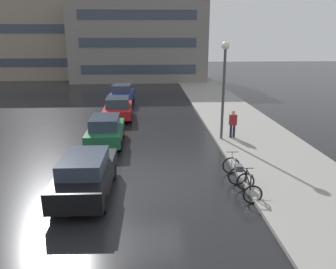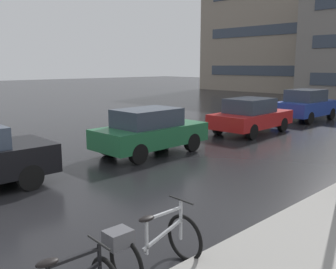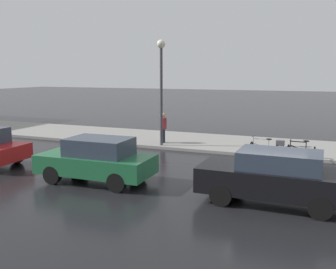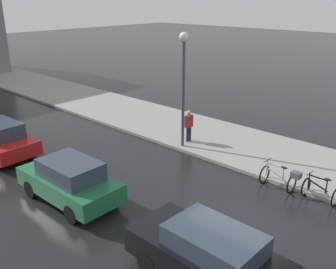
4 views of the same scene
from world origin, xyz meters
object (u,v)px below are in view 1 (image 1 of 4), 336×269
(pedestrian, at_px, (233,123))
(car_red, at_px, (118,108))
(streetlamp, at_px, (224,76))
(bicycle_second, at_px, (235,169))
(bicycle_nearest, at_px, (249,187))
(car_green, at_px, (106,130))
(car_black, at_px, (86,174))
(car_blue, at_px, (122,94))

(pedestrian, bearing_deg, car_red, 141.86)
(streetlamp, bearing_deg, bicycle_second, -96.14)
(bicycle_nearest, distance_m, bicycle_second, 1.41)
(car_red, bearing_deg, car_green, -91.15)
(bicycle_second, bearing_deg, pedestrian, 77.38)
(car_black, relative_size, streetlamp, 0.80)
(car_black, xyz_separation_m, car_red, (0.06, 11.86, -0.03))
(bicycle_second, xyz_separation_m, car_blue, (-5.84, 16.54, 0.36))
(pedestrian, bearing_deg, streetlamp, -165.09)
(bicycle_second, bearing_deg, car_red, 117.42)
(car_red, bearing_deg, car_black, -90.29)
(car_red, xyz_separation_m, car_blue, (-0.16, 5.61, 0.06))
(car_black, xyz_separation_m, car_green, (-0.06, 5.99, -0.02))
(bicycle_second, height_order, car_red, car_red)
(bicycle_nearest, distance_m, car_black, 5.92)
(car_red, bearing_deg, bicycle_second, -62.58)
(bicycle_nearest, distance_m, streetlamp, 7.48)
(car_green, xyz_separation_m, streetlamp, (6.36, 0.28, 2.84))
(bicycle_nearest, bearing_deg, car_blue, 108.48)
(car_black, xyz_separation_m, pedestrian, (6.97, 6.44, 0.15))
(pedestrian, bearing_deg, bicycle_nearest, -98.87)
(bicycle_second, bearing_deg, car_green, 138.86)
(car_blue, xyz_separation_m, streetlamp, (6.41, -11.21, 2.79))
(bicycle_nearest, height_order, car_red, car_red)
(bicycle_second, bearing_deg, streetlamp, 83.86)
(bicycle_second, height_order, car_green, car_green)
(bicycle_second, xyz_separation_m, car_green, (-5.79, 5.06, 0.30))
(car_green, height_order, car_blue, car_blue)
(bicycle_nearest, bearing_deg, car_green, 132.67)
(car_black, relative_size, car_blue, 1.05)
(bicycle_second, distance_m, car_black, 5.82)
(bicycle_nearest, bearing_deg, pedestrian, 81.13)
(car_green, relative_size, car_blue, 1.00)
(bicycle_nearest, xyz_separation_m, bicycle_second, (-0.16, 1.39, 0.10))
(bicycle_nearest, relative_size, car_black, 0.27)
(bicycle_second, xyz_separation_m, streetlamp, (0.57, 5.34, 3.14))
(car_green, bearing_deg, streetlamp, 2.49)
(bicycle_second, height_order, car_black, car_black)
(bicycle_nearest, distance_m, pedestrian, 7.01)
(bicycle_nearest, height_order, streetlamp, streetlamp)
(bicycle_nearest, xyz_separation_m, car_green, (-5.95, 6.45, 0.41))
(bicycle_nearest, distance_m, car_green, 8.79)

